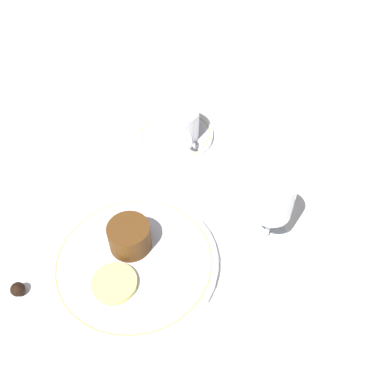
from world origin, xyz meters
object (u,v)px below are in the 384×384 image
object	(u,v)px
dinner_plate	(135,263)
dessert_cake	(129,237)
wine_glass	(273,202)
fork	(112,178)
coffee_cup	(175,122)

from	to	relation	value
dinner_plate	dessert_cake	bearing A→B (deg)	169.69
wine_glass	fork	world-z (taller)	wine_glass
dessert_cake	coffee_cup	bearing A→B (deg)	140.84
dinner_plate	fork	xyz separation A→B (m)	(-0.19, 0.03, -0.01)
dessert_cake	fork	bearing A→B (deg)	172.23
coffee_cup	dessert_cake	distance (m)	0.27
fork	dessert_cake	world-z (taller)	dessert_cake
wine_glass	dessert_cake	size ratio (longest dim) A/B	2.00
fork	coffee_cup	bearing A→B (deg)	109.02
wine_glass	dessert_cake	world-z (taller)	wine_glass
fork	dinner_plate	bearing A→B (deg)	-8.17
coffee_cup	dessert_cake	size ratio (longest dim) A/B	1.79
dinner_plate	wine_glass	bearing A→B (deg)	79.43
dinner_plate	dessert_cake	size ratio (longest dim) A/B	3.93
dinner_plate	fork	world-z (taller)	dinner_plate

